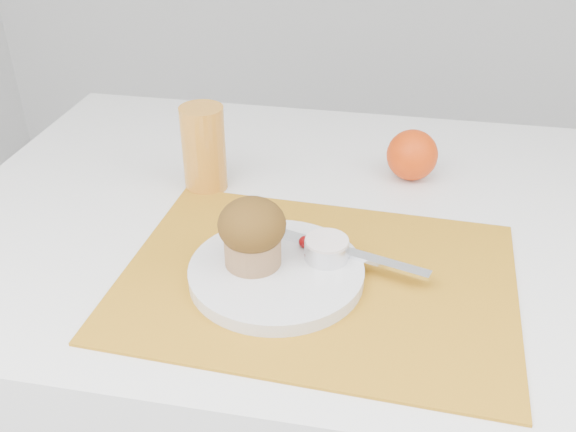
% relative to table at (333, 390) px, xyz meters
% --- Properties ---
extents(table, '(1.20, 0.80, 0.75)m').
position_rel_table_xyz_m(table, '(0.00, 0.00, 0.00)').
color(table, white).
rests_on(table, ground).
extents(placemat, '(0.52, 0.39, 0.00)m').
position_rel_table_xyz_m(placemat, '(-0.01, -0.17, 0.38)').
color(placemat, '#BF7E1A').
rests_on(placemat, table).
extents(plate, '(0.25, 0.25, 0.02)m').
position_rel_table_xyz_m(plate, '(-0.07, -0.18, 0.39)').
color(plate, silver).
rests_on(plate, placemat).
extents(ramekin, '(0.07, 0.07, 0.03)m').
position_rel_table_xyz_m(ramekin, '(-0.00, -0.15, 0.41)').
color(ramekin, silver).
rests_on(ramekin, plate).
extents(cream, '(0.07, 0.07, 0.01)m').
position_rel_table_xyz_m(cream, '(-0.00, -0.15, 0.42)').
color(cream, silver).
rests_on(cream, ramekin).
extents(raspberry_near, '(0.02, 0.02, 0.02)m').
position_rel_table_xyz_m(raspberry_near, '(-0.04, -0.13, 0.41)').
color(raspberry_near, '#570204').
rests_on(raspberry_near, plate).
extents(raspberry_far, '(0.02, 0.02, 0.02)m').
position_rel_table_xyz_m(raspberry_far, '(-0.02, -0.15, 0.41)').
color(raspberry_far, '#500202').
rests_on(raspberry_far, plate).
extents(butter_knife, '(0.21, 0.08, 0.01)m').
position_rel_table_xyz_m(butter_knife, '(0.03, -0.13, 0.40)').
color(butter_knife, white).
rests_on(butter_knife, plate).
extents(orange, '(0.08, 0.08, 0.08)m').
position_rel_table_xyz_m(orange, '(0.10, 0.14, 0.42)').
color(orange, '#E94108').
rests_on(orange, table).
extents(juice_glass, '(0.08, 0.08, 0.14)m').
position_rel_table_xyz_m(juice_glass, '(-0.23, 0.05, 0.44)').
color(juice_glass, orange).
rests_on(juice_glass, table).
extents(muffin, '(0.09, 0.09, 0.09)m').
position_rel_table_xyz_m(muffin, '(-0.10, -0.17, 0.44)').
color(muffin, '#AC7E53').
rests_on(muffin, plate).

